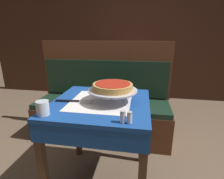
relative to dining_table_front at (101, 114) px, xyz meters
The scene contains 12 objects.
dining_table_front is the anchor object (origin of this frame).
dining_table_rear 1.80m from the dining_table_front, 90.38° to the left, with size 0.82×0.82×0.77m.
booth_bench 0.86m from the dining_table_front, 102.15° to the left, with size 1.67×0.53×1.20m.
back_wall_panel 2.46m from the dining_table_front, 90.00° to the left, with size 6.00×0.04×2.40m, color #3D2319.
pizza_pan_stand 0.22m from the dining_table_front, ahead, with size 0.37×0.37×0.10m.
deep_dish_pizza 0.25m from the dining_table_front, ahead, with size 0.30×0.30×0.05m.
pizza_server 0.22m from the dining_table_front, 166.89° to the right, with size 0.29×0.10×0.01m.
water_glass_near 0.45m from the dining_table_front, 135.54° to the right, with size 0.08×0.08×0.09m.
salt_shaker 0.40m from the dining_table_front, 56.55° to the right, with size 0.03×0.03×0.07m.
pepper_shaker 0.42m from the dining_table_front, 51.85° to the right, with size 0.03×0.03×0.07m.
napkin_holder 0.36m from the dining_table_front, 84.01° to the left, with size 0.10×0.05×0.09m.
condiment_caddy 1.90m from the dining_table_front, 93.24° to the left, with size 0.12×0.12×0.18m.
Camera 1 is at (0.30, -1.23, 1.26)m, focal length 28.00 mm.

